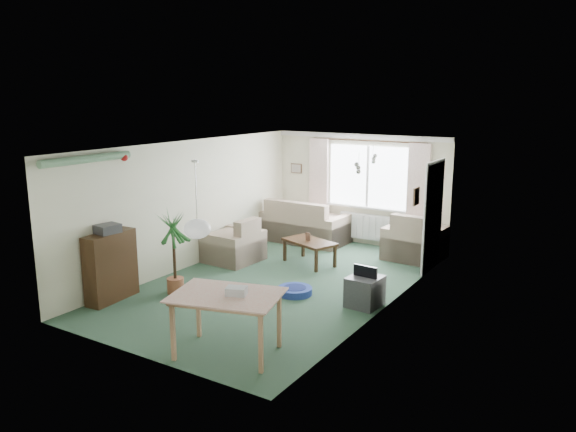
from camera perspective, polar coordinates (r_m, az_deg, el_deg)
The scene contains 25 objects.
ground at distance 9.84m, azimuth -0.93°, elevation -6.87°, with size 6.50×6.50×0.00m, color #2D4C39.
window at distance 12.18m, azimuth 8.15°, elevation 4.00°, with size 1.80×0.03×1.30m, color white.
curtain_rod at distance 12.02m, azimuth 8.10°, elevation 7.59°, with size 2.60×0.03×0.03m, color black.
curtain_left at distance 12.63m, azimuth 3.15°, elevation 3.34°, with size 0.45×0.08×2.00m, color beige.
curtain_right at distance 11.71m, azimuth 13.06°, elevation 2.33°, with size 0.45×0.08×2.00m, color beige.
radiator at distance 12.35m, azimuth 7.92°, elevation -1.08°, with size 1.20×0.10×0.55m, color white.
doorway at distance 10.70m, azimuth 14.56°, elevation -0.14°, with size 0.03×0.95×2.00m, color black.
pendant_lamp at distance 7.54m, azimuth -9.21°, elevation -1.30°, with size 0.36×0.36×0.36m, color white.
tinsel_garland at distance 8.94m, azimuth -19.75°, elevation 5.46°, with size 1.60×1.60×0.12m, color #196626.
bauble_cluster_a at distance 9.53m, azimuth 8.62°, elevation 6.07°, with size 0.20×0.20×0.20m, color silver.
bauble_cluster_b at distance 8.32m, azimuth 7.21°, elevation 5.21°, with size 0.20×0.20×0.20m, color silver.
wall_picture_back at distance 12.99m, azimuth 0.86°, elevation 4.86°, with size 0.28×0.03×0.22m, color brown.
wall_picture_right at distance 9.66m, azimuth 12.91°, elevation 1.96°, with size 0.03×0.24×0.30m, color brown.
sofa at distance 12.51m, azimuth 1.74°, elevation -0.42°, with size 1.91×1.01×0.95m, color beige.
armchair_corner at distance 11.46m, azimuth 12.79°, elevation -1.94°, with size 1.06×1.01×0.95m, color #C1B692.
armchair_left at distance 11.07m, azimuth -5.58°, elevation -2.37°, with size 0.98×0.93×0.88m, color beige.
coffee_table at distance 10.88m, azimuth 2.18°, elevation -3.71°, with size 1.03×0.57×0.47m, color black.
photo_frame at distance 10.80m, azimuth 2.04°, elevation -2.11°, with size 0.12×0.02×0.16m, color brown.
bookshelf at distance 9.36m, azimuth -17.56°, elevation -4.92°, with size 0.30×0.91×1.11m, color black.
hifi_box at distance 9.18m, azimuth -17.86°, elevation -1.24°, with size 0.28×0.35×0.14m, color #37363B.
houseplant at distance 9.37m, azimuth -11.50°, elevation -3.67°, with size 0.59×0.59×1.39m, color #1E511B.
dining_table at distance 7.24m, azimuth -6.17°, elevation -10.93°, with size 1.24×0.83×0.78m, color tan.
gift_box at distance 7.04m, azimuth -5.26°, elevation -7.68°, with size 0.25×0.18×0.12m, color silver.
tv_cube at distance 8.86m, azimuth 7.80°, elevation -7.60°, with size 0.47×0.52×0.47m, color #403F45.
pet_bed at distance 9.32m, azimuth 0.70°, elevation -7.61°, with size 0.57×0.57×0.11m, color navy.
Camera 1 is at (5.06, -7.80, 3.24)m, focal length 35.00 mm.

